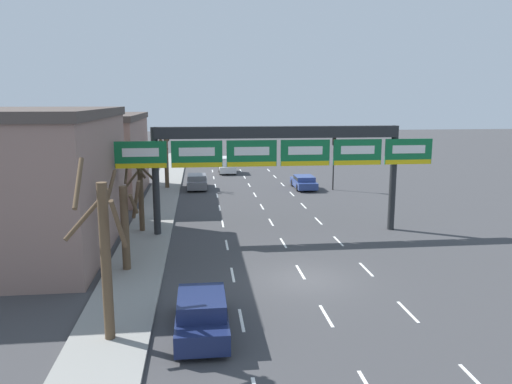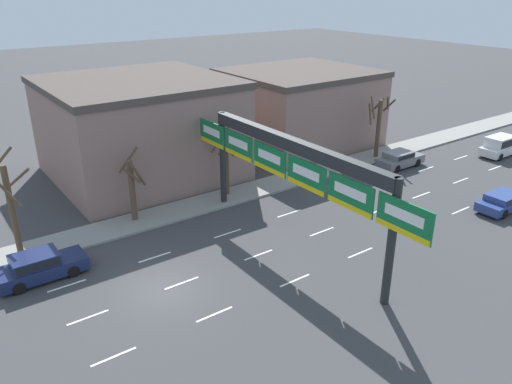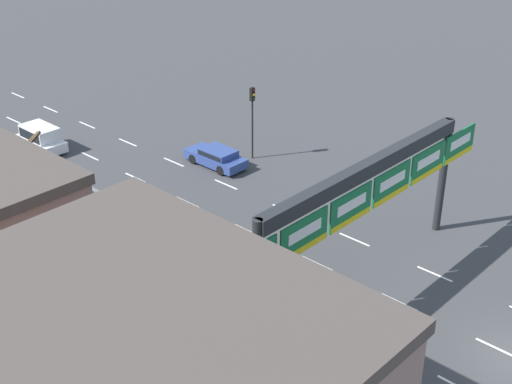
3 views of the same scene
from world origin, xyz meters
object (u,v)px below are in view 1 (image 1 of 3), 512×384
(sign_gantry, at_px, (278,148))
(suv_white, at_px, (227,164))
(tree_bare_second, at_px, (139,188))
(traffic_light_near_gantry, at_px, (334,151))
(tree_bare_furthest, at_px, (125,221))
(tree_bare_closest, at_px, (104,252))
(tree_bare_third, at_px, (166,155))
(car_navy, at_px, (202,312))
(car_blue, at_px, (304,182))
(car_grey, at_px, (197,181))

(sign_gantry, relative_size, suv_white, 4.94)
(suv_white, distance_m, tree_bare_second, 25.98)
(traffic_light_near_gantry, height_order, tree_bare_furthest, traffic_light_near_gantry)
(tree_bare_closest, xyz_separation_m, tree_bare_third, (0.17, 29.93, -0.01))
(sign_gantry, distance_m, tree_bare_furthest, 10.80)
(car_navy, height_order, car_blue, car_navy)
(car_navy, height_order, tree_bare_furthest, tree_bare_furthest)
(car_grey, relative_size, tree_bare_furthest, 0.93)
(sign_gantry, bearing_deg, suv_white, 93.69)
(car_navy, height_order, tree_bare_second, tree_bare_second)
(tree_bare_second, bearing_deg, sign_gantry, -6.74)
(sign_gantry, height_order, traffic_light_near_gantry, sign_gantry)
(car_navy, distance_m, tree_bare_third, 29.90)
(sign_gantry, distance_m, tree_bare_closest, 15.78)
(tree_bare_third, bearing_deg, car_navy, -84.12)
(suv_white, xyz_separation_m, traffic_light_near_gantry, (9.10, -11.72, 2.58))
(tree_bare_furthest, bearing_deg, car_grey, 81.64)
(suv_white, xyz_separation_m, tree_bare_second, (-6.81, -25.00, 1.83))
(car_navy, distance_m, car_grey, 29.43)
(car_blue, xyz_separation_m, tree_bare_furthest, (-13.23, -21.44, 1.85))
(suv_white, xyz_separation_m, tree_bare_furthest, (-6.67, -32.24, 1.52))
(car_navy, height_order, suv_white, suv_white)
(traffic_light_near_gantry, height_order, tree_bare_second, tree_bare_second)
(tree_bare_closest, xyz_separation_m, tree_bare_furthest, (-0.34, 7.19, -0.71))
(car_blue, distance_m, tree_bare_third, 13.04)
(tree_bare_closest, distance_m, tree_bare_third, 29.93)
(car_blue, height_order, tree_bare_closest, tree_bare_closest)
(car_navy, distance_m, suv_white, 39.27)
(tree_bare_closest, relative_size, tree_bare_second, 1.26)
(traffic_light_near_gantry, distance_m, tree_bare_second, 20.74)
(tree_bare_second, xyz_separation_m, tree_bare_furthest, (0.14, -7.24, -0.31))
(tree_bare_closest, distance_m, tree_bare_second, 14.45)
(tree_bare_second, bearing_deg, tree_bare_furthest, -88.86)
(car_grey, height_order, tree_bare_furthest, tree_bare_furthest)
(car_navy, relative_size, traffic_light_near_gantry, 0.90)
(car_grey, height_order, suv_white, suv_white)
(car_grey, distance_m, tree_bare_second, 15.81)
(tree_bare_second, bearing_deg, car_navy, -75.35)
(sign_gantry, relative_size, tree_bare_third, 3.49)
(sign_gantry, xyz_separation_m, traffic_light_near_gantry, (7.43, 14.28, -1.78))
(tree_bare_closest, height_order, tree_bare_third, tree_bare_closest)
(car_navy, relative_size, suv_white, 1.16)
(car_navy, height_order, car_grey, car_navy)
(suv_white, height_order, tree_bare_third, tree_bare_third)
(traffic_light_near_gantry, height_order, tree_bare_third, tree_bare_third)
(car_blue, distance_m, suv_white, 12.64)
(car_navy, relative_size, car_grey, 1.03)
(tree_bare_closest, bearing_deg, car_navy, 5.10)
(car_blue, relative_size, tree_bare_third, 0.80)
(car_blue, relative_size, tree_bare_furthest, 0.93)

